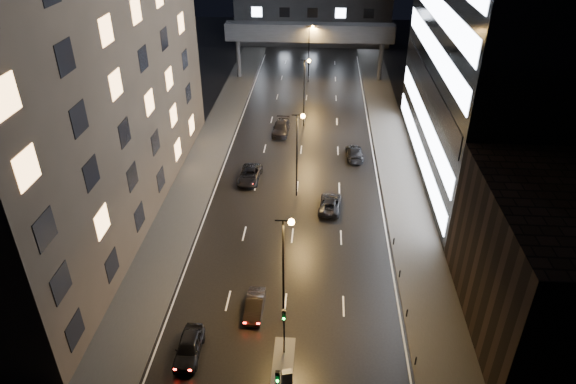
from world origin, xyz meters
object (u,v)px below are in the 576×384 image
at_px(car_away_d, 281,128).
at_px(utility_cabinet, 287,378).
at_px(car_away_b, 255,305).
at_px(car_toward_a, 330,204).
at_px(car_away_c, 250,175).
at_px(car_away_a, 189,347).
at_px(car_toward_b, 355,153).

height_order(car_away_d, utility_cabinet, car_away_d).
distance_m(car_away_b, car_toward_a, 17.69).
distance_m(car_away_b, utility_cabinet, 7.99).
distance_m(car_away_c, car_away_d, 14.45).
bearing_deg(car_toward_a, car_away_a, 68.61).
relative_size(car_away_a, car_away_c, 0.85).
bearing_deg(car_toward_a, utility_cabinet, 87.80).
distance_m(car_away_c, car_toward_b, 14.71).
bearing_deg(car_away_b, car_away_d, 91.96).
bearing_deg(utility_cabinet, car_toward_b, 63.58).
relative_size(car_toward_b, utility_cabinet, 3.84).
bearing_deg(car_away_b, car_toward_b, 72.69).
bearing_deg(car_away_a, car_away_b, 47.55).
bearing_deg(car_away_c, car_away_d, 82.19).
distance_m(car_away_a, car_toward_b, 36.88).
relative_size(car_away_d, utility_cabinet, 4.17).
bearing_deg(car_away_d, car_away_a, -92.53).
bearing_deg(car_away_c, car_away_b, -78.33).
height_order(car_toward_a, car_toward_b, car_toward_b).
distance_m(car_toward_a, car_toward_b, 13.08).
bearing_deg(car_away_a, car_toward_b, 67.08).
distance_m(car_away_c, car_toward_a, 11.34).
xyz_separation_m(car_away_b, car_toward_a, (6.39, 16.49, 0.01)).
bearing_deg(car_away_d, car_toward_a, -67.91).
xyz_separation_m(car_away_a, car_toward_a, (10.82, 21.42, -0.08)).
distance_m(car_away_b, car_away_d, 36.47).
bearing_deg(car_away_d, utility_cabinet, -82.27).
distance_m(car_away_a, car_away_c, 27.22).
relative_size(car_away_b, car_toward_b, 0.81).
bearing_deg(car_toward_a, car_away_c, -25.21).
bearing_deg(car_toward_a, car_away_b, 74.22).
xyz_separation_m(car_away_d, car_toward_b, (10.26, -7.30, -0.06)).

